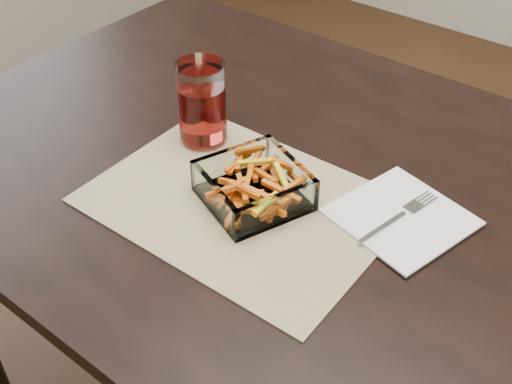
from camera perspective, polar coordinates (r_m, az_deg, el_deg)
dining_table at (r=1.06m, az=8.97°, el=-4.85°), size 1.60×0.90×0.75m
placemat at (r=0.99m, az=-1.30°, el=-0.90°), size 0.46×0.34×0.00m
glass_bowl at (r=0.98m, az=-0.22°, el=0.36°), size 0.19×0.19×0.06m
tumbler at (r=1.09m, az=-4.83°, el=7.63°), size 0.08×0.08×0.14m
napkin at (r=0.98m, az=12.78°, el=-2.17°), size 0.21×0.21×0.00m
fork at (r=0.98m, az=12.72°, el=-2.07°), size 0.05×0.17×0.00m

